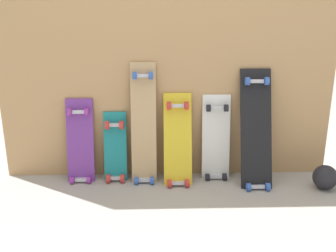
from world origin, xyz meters
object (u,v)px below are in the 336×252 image
object	(u,v)px
skateboard_white	(216,142)
rubber_ball	(325,177)
skateboard_natural	(144,128)
skateboard_yellow	(178,144)
skateboard_black	(256,134)
skateboard_purple	(80,146)
skateboard_teal	(115,151)

from	to	relation	value
skateboard_white	rubber_ball	bearing A→B (deg)	-16.83
skateboard_natural	skateboard_yellow	xyz separation A→B (m)	(0.24, -0.04, -0.11)
rubber_ball	skateboard_natural	bearing A→B (deg)	171.07
skateboard_black	rubber_ball	xyz separation A→B (m)	(0.46, -0.13, -0.27)
skateboard_black	skateboard_purple	bearing A→B (deg)	176.33
skateboard_white	skateboard_black	world-z (taller)	skateboard_black
skateboard_natural	skateboard_white	xyz separation A→B (m)	(0.51, 0.02, -0.12)
skateboard_white	skateboard_black	xyz separation A→B (m)	(0.26, -0.09, 0.09)
skateboard_purple	skateboard_teal	distance (m)	0.25
skateboard_purple	skateboard_black	world-z (taller)	skateboard_black
skateboard_yellow	rubber_ball	xyz separation A→B (m)	(1.00, -0.16, -0.19)
skateboard_purple	skateboard_teal	bearing A→B (deg)	-0.02
skateboard_purple	skateboard_white	world-z (taller)	skateboard_white
skateboard_natural	rubber_ball	bearing A→B (deg)	-8.93
skateboard_natural	skateboard_black	xyz separation A→B (m)	(0.78, -0.07, -0.03)
skateboard_purple	skateboard_black	size ratio (longest dim) A/B	0.76
skateboard_yellow	skateboard_white	world-z (taller)	skateboard_yellow
skateboard_purple	skateboard_yellow	bearing A→B (deg)	-3.74
skateboard_black	skateboard_teal	bearing A→B (deg)	175.43
skateboard_white	skateboard_yellow	bearing A→B (deg)	-167.82
skateboard_white	rubber_ball	distance (m)	0.78
skateboard_teal	skateboard_black	distance (m)	0.99
skateboard_teal	skateboard_black	bearing A→B (deg)	-4.57
skateboard_yellow	skateboard_teal	bearing A→B (deg)	174.22
skateboard_teal	rubber_ball	size ratio (longest dim) A/B	3.30
skateboard_yellow	skateboard_black	xyz separation A→B (m)	(0.54, -0.03, 0.08)
skateboard_natural	rubber_ball	size ratio (longest dim) A/B	5.40
skateboard_yellow	skateboard_black	bearing A→B (deg)	-3.58
skateboard_yellow	skateboard_white	size ratio (longest dim) A/B	1.02
skateboard_purple	rubber_ball	distance (m)	1.71
skateboard_white	skateboard_natural	bearing A→B (deg)	-177.29
skateboard_natural	skateboard_teal	bearing A→B (deg)	177.41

